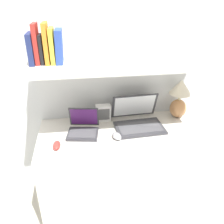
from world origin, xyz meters
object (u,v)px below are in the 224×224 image
at_px(second_mouse, 57,145).
at_px(book_navy, 31,48).
at_px(computer_mouse, 117,136).
at_px(table_lamp, 180,96).
at_px(book_black, 42,49).
at_px(book_yellow, 52,46).
at_px(laptop_small, 83,128).
at_px(book_orange, 46,43).
at_px(book_blue, 59,46).
at_px(laptop_large, 138,120).
at_px(book_red, 36,44).
at_px(router_box, 103,113).

relative_size(second_mouse, book_navy, 0.53).
xyz_separation_m(computer_mouse, book_navy, (-0.54, 0.15, 0.62)).
relative_size(table_lamp, book_black, 1.82).
bearing_deg(second_mouse, book_yellow, 82.05).
distance_m(laptop_small, book_orange, 0.66).
bearing_deg(book_blue, second_mouse, -109.56).
distance_m(book_black, book_blue, 0.11).
height_order(laptop_small, book_yellow, book_yellow).
relative_size(laptop_small, book_yellow, 1.17).
bearing_deg(laptop_large, table_lamp, 15.17).
xyz_separation_m(laptop_large, book_yellow, (-0.60, -0.01, 0.61)).
relative_size(book_black, book_orange, 0.72).
xyz_separation_m(laptop_small, book_navy, (-0.29, 0.03, 0.60)).
xyz_separation_m(computer_mouse, second_mouse, (-0.43, -0.05, 0.00)).
xyz_separation_m(computer_mouse, book_red, (-0.50, 0.15, 0.65)).
bearing_deg(book_navy, second_mouse, -62.48).
relative_size(computer_mouse, book_blue, 0.52).
bearing_deg(laptop_large, book_orange, -179.26).
distance_m(laptop_large, computer_mouse, 0.25).
bearing_deg(laptop_small, router_box, 44.88).
xyz_separation_m(router_box, book_orange, (-0.37, -0.14, 0.60)).
height_order(laptop_small, book_blue, book_blue).
bearing_deg(second_mouse, router_box, 42.91).
xyz_separation_m(table_lamp, computer_mouse, (-0.57, -0.26, -0.17)).
bearing_deg(computer_mouse, table_lamp, 24.31).
height_order(laptop_large, computer_mouse, laptop_large).
relative_size(computer_mouse, book_orange, 0.44).
relative_size(laptop_small, second_mouse, 2.54).
bearing_deg(book_navy, book_red, 0.00).
relative_size(second_mouse, book_black, 0.56).
bearing_deg(router_box, laptop_small, -135.12).
distance_m(book_black, book_orange, 0.05).
bearing_deg(table_lamp, router_box, 177.33).
xyz_separation_m(book_red, book_yellow, (0.10, 0.00, -0.01)).
relative_size(router_box, book_yellow, 0.62).
relative_size(second_mouse, book_yellow, 0.46).
bearing_deg(second_mouse, book_red, 109.14).
relative_size(laptop_small, computer_mouse, 2.34).
height_order(table_lamp, book_blue, book_blue).
bearing_deg(book_yellow, book_blue, 0.00).
bearing_deg(book_blue, computer_mouse, -22.36).
bearing_deg(book_blue, book_yellow, 180.00).
bearing_deg(book_black, laptop_small, -8.41).
xyz_separation_m(router_box, book_red, (-0.43, -0.14, 0.60)).
bearing_deg(laptop_large, laptop_small, -174.47).
xyz_separation_m(book_orange, book_blue, (0.08, 0.00, -0.02)).
xyz_separation_m(book_navy, book_orange, (0.10, 0.00, 0.03)).
bearing_deg(laptop_large, book_navy, -179.36).
xyz_separation_m(router_box, book_blue, (-0.29, -0.14, 0.58)).
xyz_separation_m(table_lamp, book_navy, (-1.11, -0.11, 0.45)).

